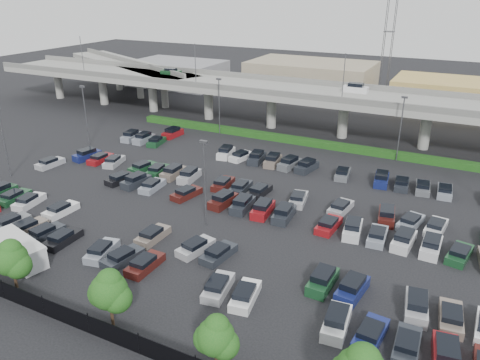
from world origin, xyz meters
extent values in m
plane|color=black|center=(0.00, 0.00, 0.00)|extent=(280.00, 280.00, 0.00)
cube|color=gray|center=(0.00, 32.00, 7.25)|extent=(150.00, 13.00, 1.10)
cube|color=#5E5E59|center=(0.00, 25.75, 8.30)|extent=(150.00, 0.50, 1.00)
cube|color=#5E5E59|center=(0.00, 38.25, 8.30)|extent=(150.00, 0.50, 1.00)
cylinder|color=gray|center=(-65.00, 32.00, 3.35)|extent=(1.80, 1.80, 6.70)
cube|color=#5E5E59|center=(-65.00, 32.00, 6.50)|extent=(2.60, 9.75, 0.50)
cylinder|color=gray|center=(-51.00, 32.00, 3.35)|extent=(1.80, 1.80, 6.70)
cube|color=#5E5E59|center=(-51.00, 32.00, 6.50)|extent=(2.60, 9.75, 0.50)
cylinder|color=gray|center=(-37.00, 32.00, 3.35)|extent=(1.80, 1.80, 6.70)
cube|color=#5E5E59|center=(-37.00, 32.00, 6.50)|extent=(2.60, 9.75, 0.50)
cylinder|color=gray|center=(-23.00, 32.00, 3.35)|extent=(1.80, 1.80, 6.70)
cube|color=#5E5E59|center=(-23.00, 32.00, 6.50)|extent=(2.60, 9.75, 0.50)
cylinder|color=gray|center=(-9.00, 32.00, 3.35)|extent=(1.80, 1.80, 6.70)
cube|color=#5E5E59|center=(-9.00, 32.00, 6.50)|extent=(2.60, 9.75, 0.50)
cylinder|color=gray|center=(5.00, 32.00, 3.35)|extent=(1.80, 1.80, 6.70)
cube|color=#5E5E59|center=(5.00, 32.00, 6.50)|extent=(2.60, 9.75, 0.50)
cylinder|color=gray|center=(19.00, 32.00, 3.35)|extent=(1.80, 1.80, 6.70)
cube|color=#5E5E59|center=(19.00, 32.00, 6.50)|extent=(2.60, 9.75, 0.50)
cube|color=#194625|center=(-34.00, 35.00, 8.21)|extent=(4.40, 1.82, 0.82)
cube|color=black|center=(-34.00, 35.00, 8.84)|extent=(2.30, 1.60, 0.50)
cube|color=white|center=(6.00, 35.00, 8.32)|extent=(4.40, 1.82, 1.05)
cube|color=black|center=(6.00, 35.00, 9.14)|extent=(2.60, 1.60, 0.65)
cylinder|color=#4A4B4F|center=(-50.00, 25.90, 11.80)|extent=(0.14, 0.14, 8.00)
cylinder|color=#4A4B4F|center=(-22.00, 25.90, 11.80)|extent=(0.14, 0.14, 8.00)
cylinder|color=#4A4B4F|center=(6.00, 25.90, 11.80)|extent=(0.14, 0.14, 8.00)
cube|color=gray|center=(-52.00, 43.00, 7.25)|extent=(50.93, 30.13, 1.10)
cube|color=#5E5E59|center=(-52.00, 43.00, 8.30)|extent=(47.34, 22.43, 1.00)
cylinder|color=gray|center=(-69.22, 51.03, 3.35)|extent=(1.60, 1.60, 6.70)
cylinder|color=gray|center=(-58.34, 45.96, 3.35)|extent=(1.60, 1.60, 6.70)
cylinder|color=gray|center=(-47.47, 40.89, 3.35)|extent=(1.60, 1.60, 6.70)
cylinder|color=gray|center=(-36.59, 35.82, 3.35)|extent=(1.60, 1.60, 6.70)
cube|color=#163F12|center=(0.00, 25.00, 0.55)|extent=(66.00, 1.60, 1.10)
cube|color=black|center=(0.00, -28.00, 0.90)|extent=(70.00, 0.06, 1.80)
cylinder|color=black|center=(-9.00, -28.00, 1.00)|extent=(0.10, 0.10, 2.00)
cylinder|color=black|center=(-4.00, -28.00, 1.00)|extent=(0.10, 0.10, 2.00)
cylinder|color=black|center=(1.00, -28.00, 1.00)|extent=(0.10, 0.10, 2.00)
cylinder|color=black|center=(6.00, -28.00, 1.00)|extent=(0.10, 0.10, 2.00)
cylinder|color=#332316|center=(-9.00, -26.67, 0.98)|extent=(0.26, 0.26, 1.96)
sphere|color=#154F16|center=(-9.00, -26.67, 3.37)|extent=(3.04, 3.04, 3.04)
sphere|color=#154F16|center=(-8.29, -26.57, 2.82)|extent=(2.39, 2.39, 2.39)
sphere|color=#154F16|center=(-9.60, -26.75, 3.04)|extent=(2.39, 2.39, 2.39)
sphere|color=#154F16|center=(-8.96, -26.55, 4.24)|extent=(2.06, 2.06, 2.06)
cylinder|color=#332316|center=(2.00, -26.39, 0.99)|extent=(0.26, 0.26, 1.97)
sphere|color=#154F16|center=(2.00, -26.39, 3.39)|extent=(3.07, 3.07, 3.07)
sphere|color=#154F16|center=(2.71, -26.29, 2.85)|extent=(2.41, 2.41, 2.41)
sphere|color=#154F16|center=(1.40, -26.47, 3.07)|extent=(2.41, 2.41, 2.41)
sphere|color=#154F16|center=(2.04, -26.27, 4.27)|extent=(2.08, 2.08, 2.08)
sphere|color=#154F16|center=(12.00, -26.82, 3.09)|extent=(2.79, 2.79, 2.79)
sphere|color=#154F16|center=(12.65, -26.72, 2.59)|extent=(2.19, 2.19, 2.19)
sphere|color=#154F16|center=(11.45, -26.90, 2.79)|extent=(2.19, 2.19, 2.19)
sphere|color=#154F16|center=(12.04, -26.70, 3.89)|extent=(1.89, 1.89, 1.89)
cube|color=silver|center=(-13.07, -22.97, 1.06)|extent=(7.66, 4.12, 2.12)
cube|color=black|center=(-13.07, -22.97, 1.57)|extent=(6.69, 3.93, 0.96)
cube|color=silver|center=(-13.07, -22.97, 2.25)|extent=(7.78, 4.24, 0.25)
cube|color=slate|center=(-20.00, -18.50, 0.41)|extent=(2.39, 4.60, 0.82)
cube|color=black|center=(-20.00, -18.70, 1.04)|extent=(1.90, 2.49, 0.50)
cube|color=#796B5E|center=(-17.25, -18.50, 0.41)|extent=(2.43, 4.61, 0.82)
cube|color=black|center=(-17.25, -18.70, 1.04)|extent=(1.91, 2.50, 0.50)
cube|color=#252930|center=(-14.50, -18.50, 0.41)|extent=(2.34, 4.59, 0.82)
cube|color=black|center=(-14.50, -18.70, 1.04)|extent=(1.87, 2.48, 0.50)
cube|color=black|center=(-11.75, -18.50, 0.41)|extent=(1.91, 4.44, 0.82)
cube|color=black|center=(-11.75, -18.70, 1.04)|extent=(1.65, 2.33, 0.50)
cube|color=gray|center=(-6.25, -18.50, 0.41)|extent=(2.65, 4.67, 0.82)
cube|color=black|center=(-6.25, -18.70, 1.04)|extent=(2.02, 2.57, 0.50)
cube|color=#252930|center=(-3.50, -18.50, 0.41)|extent=(2.51, 4.64, 0.82)
cube|color=black|center=(-3.50, -18.70, 1.04)|extent=(1.95, 2.53, 0.50)
cube|color=#471613|center=(-0.75, -18.50, 0.41)|extent=(1.85, 4.41, 0.82)
cube|color=black|center=(-0.75, -18.70, 1.04)|extent=(1.62, 2.31, 0.50)
cube|color=#ACACB0|center=(7.50, -18.50, 0.41)|extent=(2.47, 4.63, 0.82)
cube|color=black|center=(7.50, -18.70, 1.04)|extent=(1.94, 2.52, 0.50)
cube|color=white|center=(10.25, -18.50, 0.41)|extent=(2.47, 4.63, 0.82)
cube|color=black|center=(10.25, -18.70, 1.04)|extent=(1.93, 2.52, 0.50)
cube|color=white|center=(18.50, -18.50, 0.53)|extent=(2.19, 4.54, 1.05)
cube|color=black|center=(18.50, -18.50, 1.34)|extent=(1.82, 2.73, 0.65)
cube|color=navy|center=(21.25, -18.50, 0.41)|extent=(2.25, 4.56, 0.82)
cube|color=black|center=(21.25, -18.70, 1.04)|extent=(1.82, 2.45, 0.50)
cube|color=#252930|center=(24.00, -18.50, 0.41)|extent=(1.93, 4.45, 0.82)
cube|color=black|center=(24.00, -18.70, 1.04)|extent=(1.66, 2.34, 0.50)
cube|color=maroon|center=(26.75, -18.50, 0.53)|extent=(2.36, 4.60, 1.05)
cube|color=black|center=(26.75, -18.50, 1.34)|extent=(1.92, 2.78, 0.65)
cube|color=#194625|center=(-28.25, -13.50, 0.53)|extent=(2.00, 4.47, 1.05)
cube|color=#194625|center=(-25.50, -13.50, 0.41)|extent=(2.14, 4.52, 0.82)
cube|color=black|center=(-25.50, -13.70, 1.04)|extent=(1.77, 2.41, 0.50)
cube|color=white|center=(-22.75, -13.50, 0.41)|extent=(2.52, 4.64, 0.82)
cube|color=black|center=(-22.75, -13.70, 1.04)|extent=(1.96, 2.53, 0.50)
cube|color=white|center=(-17.25, -13.50, 0.41)|extent=(1.96, 4.46, 0.82)
cube|color=black|center=(-17.25, -13.70, 1.04)|extent=(1.68, 2.35, 0.50)
cube|color=#796B5E|center=(-3.50, -13.50, 0.41)|extent=(1.89, 4.43, 0.82)
cube|color=black|center=(-3.50, -13.70, 1.04)|extent=(1.64, 2.33, 0.50)
cube|color=#ACACB0|center=(2.00, -13.50, 0.41)|extent=(2.71, 4.68, 0.82)
cube|color=black|center=(2.00, -13.70, 1.04)|extent=(2.05, 2.59, 0.50)
cube|color=#252930|center=(4.75, -13.50, 0.41)|extent=(2.37, 4.60, 0.82)
cube|color=black|center=(4.75, -13.70, 1.04)|extent=(1.88, 2.49, 0.50)
cube|color=#194625|center=(15.75, -13.50, 0.53)|extent=(2.01, 4.47, 1.05)
cube|color=black|center=(15.75, -13.50, 1.34)|extent=(1.71, 2.67, 0.65)
cube|color=navy|center=(18.50, -13.50, 0.53)|extent=(2.36, 4.59, 1.05)
cube|color=black|center=(18.50, -13.50, 1.34)|extent=(1.91, 2.78, 0.65)
cube|color=#ACACB0|center=(24.00, -13.50, 0.53)|extent=(2.36, 4.59, 1.05)
cube|color=black|center=(24.00, -13.50, 1.34)|extent=(1.92, 2.78, 0.65)
cube|color=#796B5E|center=(26.75, -13.50, 0.41)|extent=(2.23, 4.55, 0.82)
cube|color=black|center=(26.75, -13.70, 1.04)|extent=(1.81, 2.44, 0.50)
cube|color=#ACACB0|center=(-31.00, -2.50, 0.41)|extent=(2.04, 4.49, 0.82)
cube|color=black|center=(-31.00, -2.70, 1.04)|extent=(1.71, 2.38, 0.50)
cube|color=black|center=(-17.25, -2.50, 0.41)|extent=(2.58, 4.65, 0.82)
cube|color=black|center=(-17.25, -2.70, 1.04)|extent=(1.99, 2.55, 0.50)
cube|color=#252930|center=(-14.50, -2.50, 0.53)|extent=(2.38, 4.60, 1.05)
cube|color=black|center=(-14.50, -2.50, 1.34)|extent=(1.93, 2.79, 0.65)
cube|color=gray|center=(-11.75, -2.50, 0.41)|extent=(2.17, 4.53, 0.82)
cube|color=black|center=(-11.75, -2.70, 1.04)|extent=(1.78, 2.42, 0.50)
cube|color=#471613|center=(-6.25, -2.50, 0.41)|extent=(2.61, 4.66, 0.82)
cube|color=black|center=(-6.25, -2.70, 1.04)|extent=(2.00, 2.56, 0.50)
cube|color=#471613|center=(-0.75, -2.50, 0.53)|extent=(2.31, 4.58, 1.05)
cube|color=black|center=(-0.75, -2.50, 1.34)|extent=(1.89, 2.77, 0.65)
cube|color=#252930|center=(2.00, -2.50, 0.53)|extent=(2.08, 4.50, 1.05)
cube|color=black|center=(2.00, -2.50, 1.34)|extent=(1.76, 2.69, 0.65)
cube|color=maroon|center=(4.75, -2.50, 0.53)|extent=(2.21, 4.55, 1.05)
cube|color=black|center=(4.75, -2.50, 1.34)|extent=(1.83, 2.73, 0.65)
cube|color=#252930|center=(7.50, -2.50, 0.53)|extent=(2.09, 4.51, 1.05)
cube|color=black|center=(7.50, -2.50, 1.34)|extent=(1.76, 2.70, 0.65)
cube|color=maroon|center=(13.00, -2.50, 0.41)|extent=(2.15, 4.53, 0.82)
cube|color=black|center=(13.00, -2.70, 1.04)|extent=(1.77, 2.41, 0.50)
cube|color=white|center=(15.75, -2.50, 0.53)|extent=(2.40, 4.61, 1.05)
cube|color=black|center=(15.75, -2.50, 1.34)|extent=(1.94, 2.79, 0.65)
cube|color=gray|center=(18.50, -2.50, 0.41)|extent=(2.08, 4.50, 0.82)
cube|color=black|center=(18.50, -2.70, 1.04)|extent=(1.74, 2.39, 0.50)
cube|color=white|center=(21.25, -2.50, 0.53)|extent=(2.20, 4.54, 1.05)
cube|color=black|center=(21.25, -2.50, 1.34)|extent=(1.82, 2.73, 0.65)
cube|color=white|center=(24.00, -2.50, 0.53)|extent=(1.91, 4.44, 1.05)
cube|color=black|center=(24.00, -2.50, 1.34)|extent=(1.65, 2.63, 0.65)
cube|color=#194625|center=(26.75, -2.50, 0.41)|extent=(2.61, 4.66, 0.82)
cube|color=black|center=(26.75, -2.70, 1.04)|extent=(2.00, 2.56, 0.50)
cube|color=navy|center=(-28.25, 2.50, 0.53)|extent=(2.61, 4.66, 1.05)
cube|color=black|center=(-28.25, 2.50, 1.34)|extent=(2.06, 2.85, 0.65)
cube|color=maroon|center=(-25.50, 2.50, 0.41)|extent=(1.88, 4.43, 0.82)
cube|color=black|center=(-25.50, 2.30, 1.04)|extent=(1.64, 2.32, 0.50)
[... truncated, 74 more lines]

